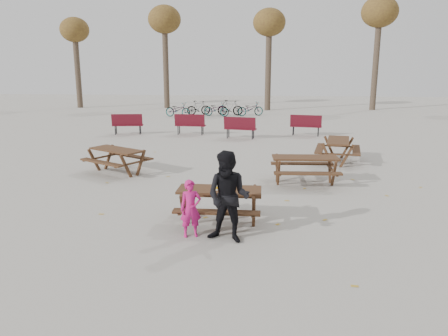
# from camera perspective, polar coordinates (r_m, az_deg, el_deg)

# --- Properties ---
(ground) EXTENTS (80.00, 80.00, 0.00)m
(ground) POSITION_cam_1_polar(r_m,az_deg,el_deg) (9.67, -0.59, -7.15)
(ground) COLOR gray
(ground) RESTS_ON ground
(main_picnic_table) EXTENTS (1.80, 1.45, 0.78)m
(main_picnic_table) POSITION_cam_1_polar(r_m,az_deg,el_deg) (9.48, -0.59, -3.83)
(main_picnic_table) COLOR #392414
(main_picnic_table) RESTS_ON ground
(food_tray) EXTENTS (0.18, 0.11, 0.03)m
(food_tray) POSITION_cam_1_polar(r_m,az_deg,el_deg) (9.27, 0.53, -2.89)
(food_tray) COLOR white
(food_tray) RESTS_ON main_picnic_table
(bread_roll) EXTENTS (0.14, 0.06, 0.05)m
(bread_roll) POSITION_cam_1_polar(r_m,az_deg,el_deg) (9.26, 0.53, -2.63)
(bread_roll) COLOR tan
(bread_roll) RESTS_ON food_tray
(soda_bottle) EXTENTS (0.07, 0.07, 0.17)m
(soda_bottle) POSITION_cam_1_polar(r_m,az_deg,el_deg) (9.31, -0.90, -2.48)
(soda_bottle) COLOR silver
(soda_bottle) RESTS_ON main_picnic_table
(child) EXTENTS (0.49, 0.40, 1.17)m
(child) POSITION_cam_1_polar(r_m,az_deg,el_deg) (8.77, -4.37, -5.31)
(child) COLOR #BF176B
(child) RESTS_ON ground
(adult) EXTENTS (1.02, 0.88, 1.80)m
(adult) POSITION_cam_1_polar(r_m,az_deg,el_deg) (8.41, 0.57, -3.82)
(adult) COLOR black
(adult) RESTS_ON ground
(picnic_table_east) EXTENTS (1.96, 1.62, 0.80)m
(picnic_table_east) POSITION_cam_1_polar(r_m,az_deg,el_deg) (12.84, 10.49, -0.31)
(picnic_table_east) COLOR #392414
(picnic_table_east) RESTS_ON ground
(picnic_table_north) EXTENTS (2.31, 2.18, 0.78)m
(picnic_table_north) POSITION_cam_1_polar(r_m,az_deg,el_deg) (14.31, -13.79, 0.90)
(picnic_table_north) COLOR #392414
(picnic_table_north) RESTS_ON ground
(picnic_table_far) EXTENTS (1.82, 2.11, 0.81)m
(picnic_table_far) POSITION_cam_1_polar(r_m,az_deg,el_deg) (15.97, 14.63, 2.17)
(picnic_table_far) COLOR #392414
(picnic_table_far) RESTS_ON ground
(park_bench_row) EXTENTS (10.39, 1.89, 1.03)m
(park_bench_row) POSITION_cam_1_polar(r_m,az_deg,el_deg) (21.30, -1.13, 5.63)
(park_bench_row) COLOR maroon
(park_bench_row) RESTS_ON ground
(bicycle_row) EXTENTS (6.65, 2.33, 1.03)m
(bicycle_row) POSITION_cam_1_polar(r_m,az_deg,el_deg) (29.60, -1.16, 7.75)
(bicycle_row) COLOR black
(bicycle_row) RESTS_ON ground
(tree_row) EXTENTS (32.17, 3.52, 8.26)m
(tree_row) POSITION_cam_1_polar(r_m,az_deg,el_deg) (34.26, 5.75, 18.01)
(tree_row) COLOR #382B21
(tree_row) RESTS_ON ground
(fallen_leaves) EXTENTS (11.00, 11.00, 0.01)m
(fallen_leaves) POSITION_cam_1_polar(r_m,az_deg,el_deg) (12.00, 3.09, -3.04)
(fallen_leaves) COLOR #B08A2A
(fallen_leaves) RESTS_ON ground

